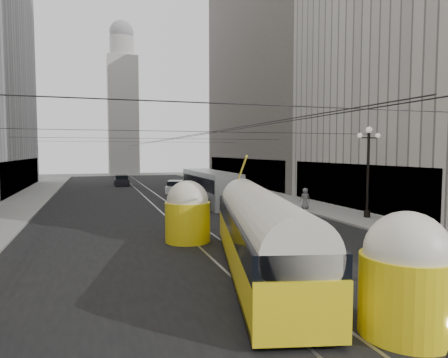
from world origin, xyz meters
TOP-DOWN VIEW (x-y plane):
  - road at (0.00, 32.50)m, footprint 20.00×85.00m
  - sidewalk_left at (-12.00, 36.00)m, footprint 4.00×72.00m
  - sidewalk_right at (12.00, 36.00)m, footprint 4.00×72.00m
  - rail_left at (-0.75, 32.50)m, footprint 0.12×85.00m
  - rail_right at (0.75, 32.50)m, footprint 0.12×85.00m
  - building_right_far at (20.00, 48.00)m, footprint 12.60×32.60m
  - distant_tower at (0.00, 80.00)m, footprint 6.00×6.00m
  - lamppost_right_mid at (12.60, 18.00)m, footprint 1.86×0.44m
  - catenary at (0.12, 31.49)m, footprint 25.00×72.00m
  - streetcar at (0.50, 8.88)m, footprint 5.44×14.83m
  - city_bus at (4.28, 29.38)m, footprint 2.76×11.80m
  - sedan_white_far at (3.13, 40.01)m, footprint 3.04×4.81m
  - sedan_dark_far at (-2.18, 52.13)m, footprint 2.03×4.69m
  - pedestrian_sidewalk_right at (10.50, 23.04)m, footprint 0.90×0.63m

SIDE VIEW (x-z plane):
  - road at x=0.00m, z-range -0.01..0.01m
  - rail_left at x=-0.75m, z-range -0.02..0.02m
  - rail_right at x=0.75m, z-range -0.02..0.02m
  - sidewalk_left at x=-12.00m, z-range 0.00..0.15m
  - sidewalk_right at x=12.00m, z-range 0.00..0.15m
  - sedan_white_far at x=3.13m, z-range -0.07..1.35m
  - sedan_dark_far at x=-2.18m, z-range -0.07..1.40m
  - pedestrian_sidewalk_right at x=10.50m, z-range 0.15..1.84m
  - streetcar at x=0.50m, z-range -0.04..3.28m
  - city_bus at x=4.28m, z-range 0.14..3.14m
  - lamppost_right_mid at x=12.60m, z-range 0.56..6.93m
  - catenary at x=0.12m, z-range 5.77..6.00m
  - distant_tower at x=0.00m, z-range -0.71..30.65m
  - building_right_far at x=20.00m, z-range 0.01..32.61m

